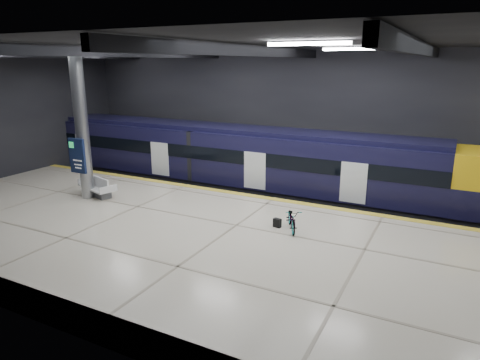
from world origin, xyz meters
The scene contains 10 objects.
ground centered at (0.00, 0.00, 0.00)m, with size 30.00×30.00×0.00m, color black.
room_shell centered at (0.00, 0.00, 5.72)m, with size 30.10×16.10×8.05m.
platform centered at (0.00, -2.50, 0.55)m, with size 30.00×11.00×1.10m, color beige.
safety_strip centered at (0.00, 2.75, 1.11)m, with size 30.00×0.40×0.01m, color gold.
rails centered at (0.00, 5.50, 0.08)m, with size 30.00×1.52×0.16m.
train centered at (-2.81, 5.50, 2.06)m, with size 29.40×2.84×3.79m.
bench centered at (-7.78, -0.61, 1.44)m, with size 2.38×1.53×0.97m.
bicycle centered at (2.12, -0.46, 1.55)m, with size 0.59×1.70×0.89m, color #99999E.
pannier_bag centered at (1.52, -0.46, 1.28)m, with size 0.30×0.18×0.35m, color black.
info_column centered at (-8.00, -1.03, 4.46)m, with size 0.90×0.78×6.90m.
Camera 1 is at (7.37, -15.05, 7.34)m, focal length 32.00 mm.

